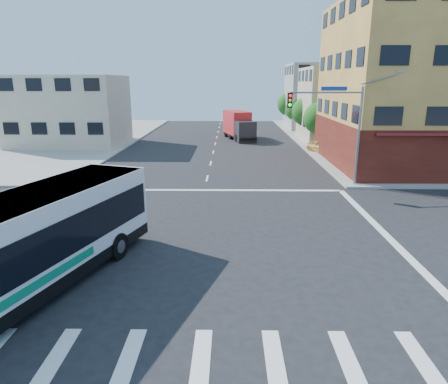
{
  "coord_description": "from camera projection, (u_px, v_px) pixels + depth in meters",
  "views": [
    {
      "loc": [
        1.76,
        -17.32,
        7.32
      ],
      "look_at": [
        1.46,
        3.18,
        1.63
      ],
      "focal_mm": 32.0,
      "sensor_mm": 36.0,
      "label": 1
    }
  ],
  "objects": [
    {
      "name": "signal_mast_ne",
      "position": [
        336.0,
        117.0,
        27.45
      ],
      "size": [
        7.91,
        1.13,
        8.07
      ],
      "color": "slate",
      "rests_on": "ground"
    },
    {
      "name": "street_tree_c",
      "position": [
        297.0,
        108.0,
        59.9
      ],
      "size": [
        3.4,
        3.4,
        5.29
      ],
      "color": "#332012",
      "rests_on": "ground"
    },
    {
      "name": "building_east_near",
      "position": [
        351.0,
        105.0,
        49.97
      ],
      "size": [
        12.06,
        10.06,
        9.0
      ],
      "color": "#BCAB90",
      "rests_on": "ground"
    },
    {
      "name": "parked_car",
      "position": [
        322.0,
        147.0,
        41.77
      ],
      "size": [
        3.03,
        4.37,
        1.38
      ],
      "primitive_type": "imported",
      "rotation": [
        0.0,
        0.0,
        0.38
      ],
      "color": "#E3AD4F",
      "rests_on": "ground"
    },
    {
      "name": "building_east_far",
      "position": [
        326.0,
        97.0,
        63.32
      ],
      "size": [
        12.06,
        10.06,
        10.0
      ],
      "color": "#A5A5A0",
      "rests_on": "ground"
    },
    {
      "name": "street_tree_b",
      "position": [
        307.0,
        110.0,
        52.12
      ],
      "size": [
        3.8,
        3.8,
        5.79
      ],
      "color": "#332012",
      "rests_on": "ground"
    },
    {
      "name": "transit_bus",
      "position": [
        8.0,
        252.0,
        13.11
      ],
      "size": [
        6.72,
        13.43,
        3.91
      ],
      "rotation": [
        0.0,
        0.0,
        -0.31
      ],
      "color": "black",
      "rests_on": "ground"
    },
    {
      "name": "ground",
      "position": [
        192.0,
        243.0,
        18.67
      ],
      "size": [
        120.0,
        120.0,
        0.0
      ],
      "primitive_type": "plane",
      "color": "black",
      "rests_on": "ground"
    },
    {
      "name": "street_tree_a",
      "position": [
        321.0,
        116.0,
        44.45
      ],
      "size": [
        3.6,
        3.6,
        5.53
      ],
      "color": "#332012",
      "rests_on": "ground"
    },
    {
      "name": "corner_building_ne",
      "position": [
        440.0,
        99.0,
        34.62
      ],
      "size": [
        18.1,
        15.44,
        14.0
      ],
      "color": "gold",
      "rests_on": "ground"
    },
    {
      "name": "building_west",
      "position": [
        70.0,
        111.0,
        46.72
      ],
      "size": [
        12.06,
        10.06,
        8.0
      ],
      "color": "beige",
      "rests_on": "ground"
    },
    {
      "name": "box_truck",
      "position": [
        239.0,
        126.0,
        52.01
      ],
      "size": [
        4.3,
        8.27,
        3.57
      ],
      "rotation": [
        0.0,
        0.0,
        0.27
      ],
      "color": "#242429",
      "rests_on": "ground"
    },
    {
      "name": "street_tree_d",
      "position": [
        290.0,
        103.0,
        67.5
      ],
      "size": [
        4.0,
        4.0,
        6.03
      ],
      "color": "#332012",
      "rests_on": "ground"
    }
  ]
}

